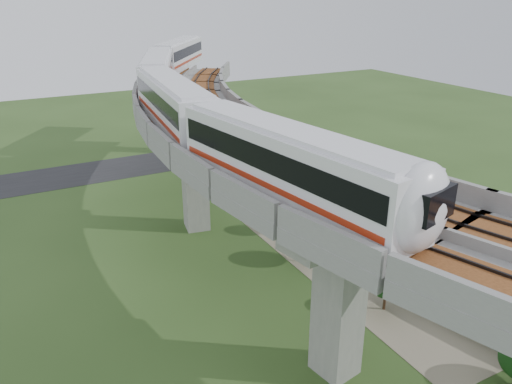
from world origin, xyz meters
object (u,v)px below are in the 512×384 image
car_red (450,240)px  metro_train (189,85)px  car_dark (309,210)px  car_white (424,291)px

car_red → metro_train: bearing=-146.6°
metro_train → car_dark: metro_train is taller
car_white → car_dark: car_dark is taller
metro_train → car_red: size_ratio=19.25×
metro_train → car_dark: (9.42, -5.46, -11.62)m
metro_train → car_white: size_ratio=15.98×
car_white → car_red: (7.74, 4.75, -0.13)m
car_white → car_dark: bearing=49.6°
car_red → car_dark: bearing=-158.5°
metro_train → car_red: bearing=-44.0°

